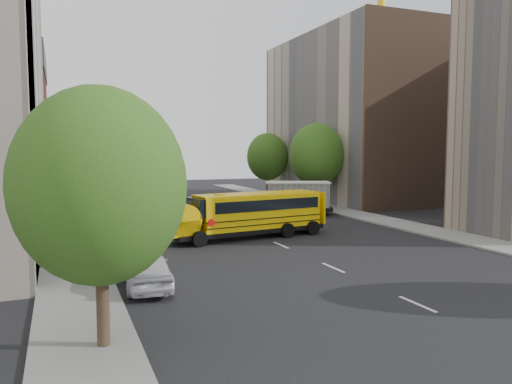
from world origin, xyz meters
TOP-DOWN VIEW (x-y plane):
  - ground at (0.00, 0.00)m, footprint 120.00×120.00m
  - sidewalk_left at (-11.50, 5.00)m, footprint 3.00×80.00m
  - sidewalk_right at (11.50, 5.00)m, footprint 3.00×80.00m
  - lane_markings at (0.00, 10.00)m, footprint 0.15×64.00m
  - building_right_far at (18.00, 20.00)m, footprint 10.00×22.00m
  - building_right_sidewall at (18.00, 9.00)m, footprint 10.10×0.30m
  - tower_crane at (30.25, 28.00)m, footprint 28.50×1.20m
  - street_tree_0 at (-11.00, -14.00)m, footprint 4.80×4.80m
  - street_tree_1 at (-11.00, -4.00)m, footprint 5.12×5.12m
  - street_tree_2 at (-11.00, 14.00)m, footprint 4.99×4.99m
  - street_tree_4 at (11.00, 14.00)m, footprint 5.25×5.25m
  - street_tree_5 at (11.00, 26.00)m, footprint 4.86×4.86m
  - school_bus at (-0.99, 1.08)m, footprint 10.51×3.82m
  - safari_truck at (6.40, 9.68)m, footprint 7.07×4.52m
  - parked_car_0 at (-8.80, -8.17)m, footprint 2.11×4.63m
  - parked_car_1 at (-9.60, 11.09)m, footprint 1.95×4.48m
  - parked_car_2 at (-9.33, 21.03)m, footprint 2.54×5.46m
  - parked_car_4 at (9.60, 12.07)m, footprint 1.63×3.95m

SIDE VIEW (x-z plane):
  - ground at x=0.00m, z-range 0.00..0.00m
  - lane_markings at x=0.00m, z-range 0.00..0.01m
  - sidewalk_left at x=-11.50m, z-range 0.00..0.12m
  - sidewalk_right at x=11.50m, z-range 0.00..0.12m
  - parked_car_4 at x=9.60m, z-range 0.00..1.34m
  - parked_car_1 at x=-9.60m, z-range 0.00..1.43m
  - parked_car_2 at x=-9.33m, z-range 0.00..1.51m
  - parked_car_0 at x=-8.80m, z-range 0.00..1.54m
  - safari_truck at x=6.40m, z-range 0.08..2.95m
  - school_bus at x=-0.99m, z-range 0.17..3.07m
  - street_tree_0 at x=-11.00m, z-range 0.94..8.35m
  - street_tree_5 at x=11.00m, z-range 0.95..8.46m
  - street_tree_2 at x=-11.00m, z-range 0.97..8.68m
  - street_tree_1 at x=-11.00m, z-range 1.00..8.90m
  - street_tree_4 at x=11.00m, z-range 1.02..9.13m
  - building_right_far at x=18.00m, z-range 0.00..18.00m
  - building_right_sidewall at x=18.00m, z-range 0.00..18.00m
  - tower_crane at x=30.25m, z-range 6.60..42.35m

